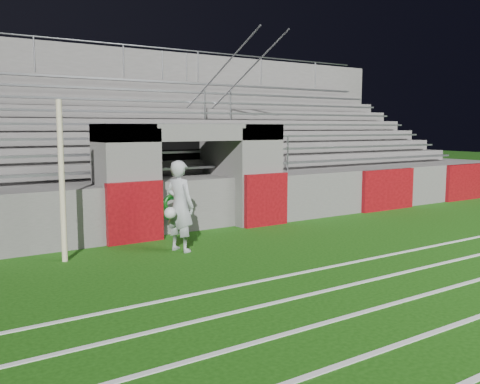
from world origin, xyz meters
TOP-DOWN VIEW (x-y plane):
  - ground at (0.00, 0.00)m, footprint 90.00×90.00m
  - field_post at (-3.58, 2.17)m, footprint 0.11×0.11m
  - stadium_structure at (0.00, 7.97)m, footprint 26.00×8.48m
  - goalkeeper_with_ball at (-1.38, 1.67)m, footprint 0.79×0.79m
  - hose_coil at (-0.90, 2.93)m, footprint 0.59×0.15m

SIDE VIEW (x-z plane):
  - ground at x=0.00m, z-range 0.00..0.00m
  - hose_coil at x=-0.90m, z-range 0.42..1.05m
  - goalkeeper_with_ball at x=-1.38m, z-range 0.00..1.86m
  - stadium_structure at x=0.00m, z-range -1.22..4.20m
  - field_post at x=-3.58m, z-range 0.00..3.03m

